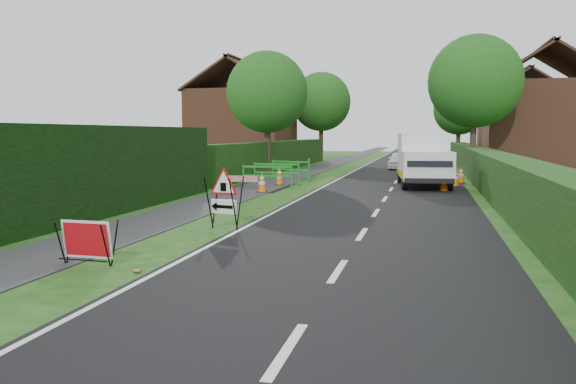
{
  "coord_description": "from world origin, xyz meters",
  "views": [
    {
      "loc": [
        3.88,
        -11.52,
        2.29
      ],
      "look_at": [
        0.46,
        2.29,
        0.79
      ],
      "focal_mm": 35.0,
      "sensor_mm": 36.0,
      "label": 1
    }
  ],
  "objects_px": {
    "triangle_sign": "(222,194)",
    "hatchback_car": "(399,160)",
    "red_rect_sign": "(87,240)",
    "works_van": "(423,158)"
  },
  "relations": [
    {
      "from": "red_rect_sign",
      "to": "works_van",
      "type": "distance_m",
      "value": 17.31
    },
    {
      "from": "red_rect_sign",
      "to": "works_van",
      "type": "height_order",
      "value": "works_van"
    },
    {
      "from": "red_rect_sign",
      "to": "triangle_sign",
      "type": "relative_size",
      "value": 0.76
    },
    {
      "from": "triangle_sign",
      "to": "hatchback_car",
      "type": "relative_size",
      "value": 0.38
    },
    {
      "from": "red_rect_sign",
      "to": "hatchback_car",
      "type": "height_order",
      "value": "hatchback_car"
    },
    {
      "from": "works_van",
      "to": "red_rect_sign",
      "type": "bearing_deg",
      "value": -114.33
    },
    {
      "from": "red_rect_sign",
      "to": "triangle_sign",
      "type": "xyz_separation_m",
      "value": [
        0.99,
        3.99,
        0.42
      ]
    },
    {
      "from": "works_van",
      "to": "triangle_sign",
      "type": "bearing_deg",
      "value": -115.76
    },
    {
      "from": "works_van",
      "to": "hatchback_car",
      "type": "height_order",
      "value": "works_van"
    },
    {
      "from": "works_van",
      "to": "hatchback_car",
      "type": "relative_size",
      "value": 1.57
    }
  ]
}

